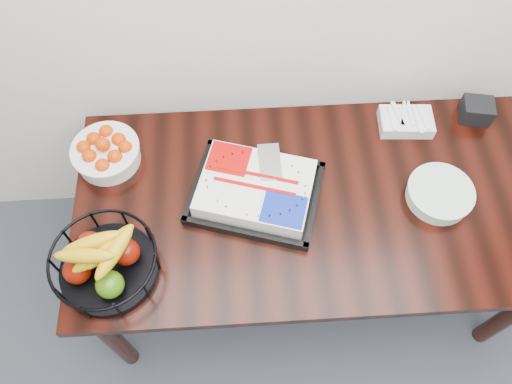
{
  "coord_description": "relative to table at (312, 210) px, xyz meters",
  "views": [
    {
      "loc": [
        -0.27,
        1.11,
        2.39
      ],
      "look_at": [
        -0.22,
        2.0,
        0.83
      ],
      "focal_mm": 35.0,
      "sensor_mm": 36.0,
      "label": 1
    }
  ],
  "objects": [
    {
      "name": "plate_stack",
      "position": [
        0.46,
        -0.02,
        0.12
      ],
      "size": [
        0.25,
        0.25,
        0.06
      ],
      "color": "white",
      "rests_on": "table"
    },
    {
      "name": "tangerine_bowl",
      "position": [
        -0.78,
        0.23,
        0.16
      ],
      "size": [
        0.26,
        0.26,
        0.17
      ],
      "color": "white",
      "rests_on": "table"
    },
    {
      "name": "cake_tray",
      "position": [
        -0.22,
        0.03,
        0.13
      ],
      "size": [
        0.55,
        0.48,
        0.1
      ],
      "color": "black",
      "rests_on": "table"
    },
    {
      "name": "fruit_basket",
      "position": [
        -0.74,
        -0.24,
        0.17
      ],
      "size": [
        0.36,
        0.36,
        0.19
      ],
      "color": "black",
      "rests_on": "table"
    },
    {
      "name": "table",
      "position": [
        0.0,
        0.0,
        0.0
      ],
      "size": [
        1.8,
        0.9,
        0.75
      ],
      "color": "black",
      "rests_on": "ground"
    },
    {
      "name": "napkin_box",
      "position": [
        0.7,
        0.35,
        0.13
      ],
      "size": [
        0.14,
        0.12,
        0.09
      ],
      "primitive_type": "cube",
      "rotation": [
        0.0,
        0.0,
        -0.19
      ],
      "color": "black",
      "rests_on": "table"
    },
    {
      "name": "fork_bag",
      "position": [
        0.41,
        0.32,
        0.12
      ],
      "size": [
        0.22,
        0.15,
        0.06
      ],
      "color": "silver",
      "rests_on": "table"
    }
  ]
}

